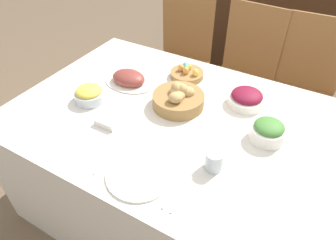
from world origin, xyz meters
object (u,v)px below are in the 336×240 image
(pineapple_bowl, at_px, (90,94))
(ham_platter, at_px, (129,79))
(green_salad_bowl, at_px, (268,131))
(chair_far_left, at_px, (181,56))
(spoon, at_px, (182,194))
(sideboard, at_px, (251,25))
(fork, at_px, (108,160))
(butter_dish, at_px, (107,122))
(chair_far_center, at_px, (243,72))
(drinking_cup, at_px, (214,161))
(egg_basket, at_px, (187,73))
(beet_salad_bowl, at_px, (246,98))
(bread_basket, at_px, (179,98))
(knife, at_px, (175,191))
(dinner_plate, at_px, (140,174))
(chair_far_right, at_px, (302,88))

(pineapple_bowl, bearing_deg, ham_platter, 72.16)
(green_salad_bowl, bearing_deg, chair_far_left, 135.77)
(ham_platter, bearing_deg, spoon, -40.51)
(sideboard, xyz_separation_m, fork, (0.08, -2.34, 0.27))
(butter_dish, bearing_deg, chair_far_center, 74.68)
(green_salad_bowl, xyz_separation_m, drinking_cup, (-0.14, -0.28, -0.00))
(egg_basket, xyz_separation_m, pineapple_bowl, (-0.33, -0.46, 0.01))
(beet_salad_bowl, bearing_deg, ham_platter, -168.12)
(beet_salad_bowl, height_order, green_salad_bowl, green_salad_bowl)
(chair_far_center, relative_size, ham_platter, 3.31)
(chair_far_left, xyz_separation_m, ham_platter, (0.08, -0.79, 0.24))
(egg_basket, bearing_deg, bread_basket, -71.64)
(pineapple_bowl, distance_m, knife, 0.73)
(pineapple_bowl, distance_m, fork, 0.46)
(bread_basket, xyz_separation_m, drinking_cup, (0.32, -0.30, -0.00))
(dinner_plate, distance_m, fork, 0.16)
(drinking_cup, bearing_deg, fork, -155.38)
(green_salad_bowl, bearing_deg, bread_basket, 177.18)
(sideboard, height_order, fork, sideboard)
(chair_far_center, distance_m, butter_dish, 1.21)
(chair_far_right, distance_m, green_salad_bowl, 0.90)
(green_salad_bowl, xyz_separation_m, dinner_plate, (-0.38, -0.46, -0.04))
(chair_far_right, xyz_separation_m, green_salad_bowl, (-0.05, -0.86, 0.26))
(drinking_cup, bearing_deg, chair_far_center, 101.46)
(chair_far_left, distance_m, bread_basket, 0.97)
(bread_basket, relative_size, green_salad_bowl, 1.70)
(dinner_plate, bearing_deg, pineapple_bowl, 150.19)
(knife, distance_m, spoon, 0.03)
(chair_far_right, distance_m, egg_basket, 0.86)
(chair_far_center, relative_size, beet_salad_bowl, 5.31)
(beet_salad_bowl, xyz_separation_m, butter_dish, (-0.52, -0.49, -0.02))
(egg_basket, bearing_deg, dinner_plate, -77.01)
(bread_basket, bearing_deg, chair_far_left, 116.71)
(chair_far_center, height_order, butter_dish, chair_far_center)
(green_salad_bowl, bearing_deg, drinking_cup, -116.85)
(bread_basket, height_order, knife, bread_basket)
(ham_platter, relative_size, knife, 1.67)
(pineapple_bowl, xyz_separation_m, drinking_cup, (0.75, -0.11, 0.00))
(dinner_plate, relative_size, knife, 1.50)
(bread_basket, relative_size, egg_basket, 1.36)
(knife, bearing_deg, chair_far_left, 118.84)
(pineapple_bowl, relative_size, drinking_cup, 1.87)
(fork, xyz_separation_m, butter_dish, (-0.14, 0.18, 0.01))
(sideboard, height_order, drinking_cup, sideboard)
(ham_platter, bearing_deg, dinner_plate, -50.91)
(chair_far_center, bearing_deg, spoon, -77.86)
(sideboard, xyz_separation_m, spoon, (0.43, -2.34, 0.27))
(sideboard, distance_m, ham_platter, 1.84)
(dinner_plate, height_order, knife, dinner_plate)
(green_salad_bowl, bearing_deg, butter_dish, -157.76)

